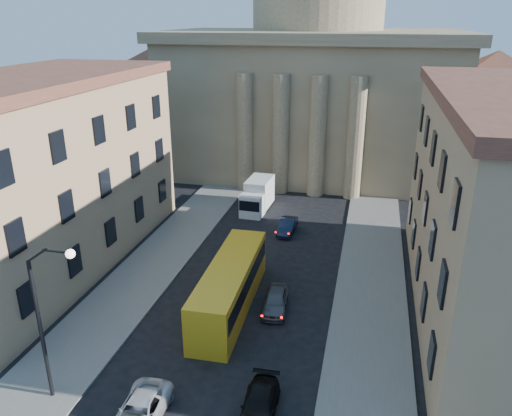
{
  "coord_description": "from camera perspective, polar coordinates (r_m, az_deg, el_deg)",
  "views": [
    {
      "loc": [
        7.62,
        -9.8,
        18.67
      ],
      "look_at": [
        0.89,
        18.84,
        7.28
      ],
      "focal_mm": 35.0,
      "sensor_mm": 36.0,
      "label": 1
    }
  ],
  "objects": [
    {
      "name": "sidewalk_right",
      "position": [
        33.46,
        12.81,
        -13.21
      ],
      "size": [
        5.0,
        60.0,
        0.15
      ],
      "primitive_type": "cube",
      "color": "#63615B",
      "rests_on": "ground"
    },
    {
      "name": "church",
      "position": [
        66.06,
        6.77,
        15.12
      ],
      "size": [
        68.02,
        28.76,
        36.6
      ],
      "color": "#7A674B",
      "rests_on": "ground"
    },
    {
      "name": "box_truck",
      "position": [
        50.82,
        0.15,
        1.37
      ],
      "size": [
        2.48,
        5.73,
        3.09
      ],
      "rotation": [
        0.0,
        0.0,
        -0.05
      ],
      "color": "silver",
      "rests_on": "ground"
    },
    {
      "name": "car_right_distant",
      "position": [
        45.79,
        3.59,
        -2.08
      ],
      "size": [
        1.47,
        3.88,
        1.26
      ],
      "primitive_type": "imported",
      "rotation": [
        0.0,
        0.0,
        -0.03
      ],
      "color": "black",
      "rests_on": "ground"
    },
    {
      "name": "city_bus",
      "position": [
        33.95,
        -2.97,
        -8.76
      ],
      "size": [
        2.95,
        11.62,
        3.26
      ],
      "rotation": [
        0.0,
        0.0,
        0.02
      ],
      "color": "gold",
      "rests_on": "ground"
    },
    {
      "name": "car_right_far",
      "position": [
        34.27,
        2.24,
        -10.53
      ],
      "size": [
        1.96,
        4.11,
        1.36
      ],
      "primitive_type": "imported",
      "rotation": [
        0.0,
        0.0,
        0.09
      ],
      "color": "#4F5055",
      "rests_on": "ground"
    },
    {
      "name": "street_lamp",
      "position": [
        26.62,
        -22.79,
        -10.87
      ],
      "size": [
        2.62,
        0.44,
        8.83
      ],
      "color": "black",
      "rests_on": "ground"
    },
    {
      "name": "sidewalk_left",
      "position": [
        37.13,
        -14.77,
        -9.68
      ],
      "size": [
        5.0,
        60.0,
        0.15
      ],
      "primitive_type": "cube",
      "color": "#63615B",
      "rests_on": "ground"
    },
    {
      "name": "building_left",
      "position": [
        41.76,
        -23.61,
        3.73
      ],
      "size": [
        11.6,
        26.6,
        14.7
      ],
      "color": "tan",
      "rests_on": "ground"
    },
    {
      "name": "car_left_mid",
      "position": [
        26.78,
        -13.19,
        -21.84
      ],
      "size": [
        2.31,
        4.69,
        1.28
      ],
      "primitive_type": "imported",
      "rotation": [
        0.0,
        0.0,
        0.04
      ],
      "color": "silver",
      "rests_on": "ground"
    },
    {
      "name": "car_right_mid",
      "position": [
        26.56,
        0.36,
        -21.69
      ],
      "size": [
        1.83,
        4.25,
        1.22
      ],
      "primitive_type": "imported",
      "rotation": [
        0.0,
        0.0,
        0.03
      ],
      "color": "black",
      "rests_on": "ground"
    }
  ]
}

